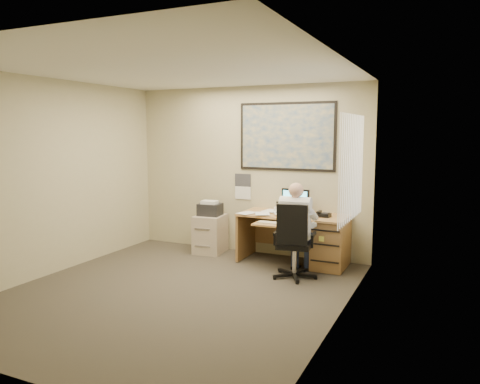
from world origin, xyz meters
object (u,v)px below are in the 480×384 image
at_px(filing_cabinet, 210,230).
at_px(person, 296,230).
at_px(desk, 315,236).
at_px(office_chair, 293,256).

bearing_deg(filing_cabinet, person, -27.64).
xyz_separation_m(desk, office_chair, (-0.09, -0.73, -0.14)).
relative_size(desk, filing_cabinet, 1.86).
bearing_deg(filing_cabinet, desk, -6.51).
height_order(desk, person, person).
xyz_separation_m(filing_cabinet, office_chair, (1.67, -0.76, -0.06)).
distance_m(filing_cabinet, person, 1.84).
relative_size(filing_cabinet, person, 0.66).
bearing_deg(desk, filing_cabinet, 179.09).
xyz_separation_m(filing_cabinet, person, (1.68, -0.68, 0.28)).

